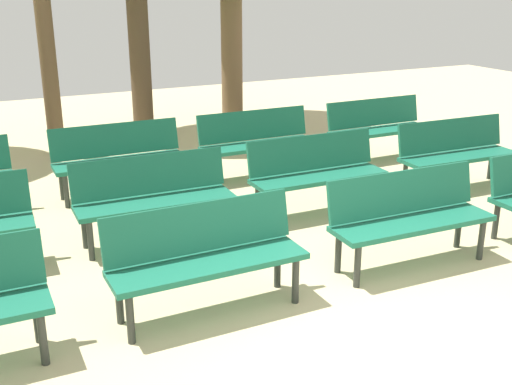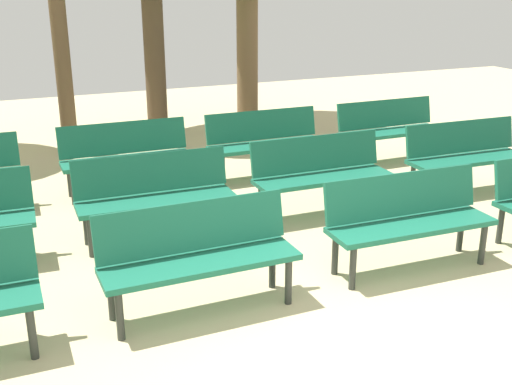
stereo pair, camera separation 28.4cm
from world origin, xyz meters
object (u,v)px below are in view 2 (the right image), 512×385
object	(u,v)px
bench_r2_c2	(265,139)
tree_3	(61,49)
bench_r2_c1	(126,153)
bench_r0_c2	(408,216)
bench_r1_c1	(155,192)
bench_r1_c2	(320,170)
bench_r2_c3	(389,126)
bench_r1_c3	(465,152)
bench_r0_c1	(198,251)

from	to	relation	value
bench_r2_c2	tree_3	bearing A→B (deg)	135.84
bench_r2_c1	tree_3	distance (m)	2.51
bench_r0_c2	bench_r1_c1	world-z (taller)	same
bench_r1_c2	bench_r2_c3	xyz separation A→B (m)	(2.01, 1.53, 0.00)
bench_r1_c3	bench_r2_c1	size ratio (longest dim) A/B	1.01
bench_r1_c2	bench_r1_c3	world-z (taller)	same
bench_r0_c1	bench_r1_c1	xyz separation A→B (m)	(0.07, 1.57, 0.00)
bench_r0_c2	bench_r2_c1	distance (m)	3.72
bench_r1_c1	bench_r1_c3	bearing A→B (deg)	0.86
bench_r2_c1	bench_r2_c2	xyz separation A→B (m)	(1.89, -0.04, 0.00)
bench_r1_c3	tree_3	xyz separation A→B (m)	(-4.30, 3.90, 1.07)
bench_r0_c1	bench_r1_c3	size ratio (longest dim) A/B	0.99
bench_r1_c3	bench_r2_c3	size ratio (longest dim) A/B	1.01
bench_r1_c1	bench_r2_c1	world-z (taller)	same
bench_r2_c2	tree_3	world-z (taller)	tree_3
bench_r0_c1	bench_r2_c1	xyz separation A→B (m)	(0.13, 3.17, 0.00)
bench_r2_c3	bench_r0_c1	bearing A→B (deg)	-142.51
bench_r0_c2	bench_r2_c2	size ratio (longest dim) A/B	1.01
bench_r0_c1	bench_r2_c1	world-z (taller)	same
bench_r1_c3	bench_r2_c2	size ratio (longest dim) A/B	1.01
bench_r1_c3	bench_r2_c3	world-z (taller)	same
tree_3	bench_r2_c3	bearing A→B (deg)	-28.54
bench_r0_c2	bench_r2_c2	bearing A→B (deg)	92.41
bench_r0_c2	bench_r2_c3	distance (m)	3.69
bench_r1_c1	bench_r2_c2	bearing A→B (deg)	40.38
bench_r0_c1	bench_r0_c2	world-z (taller)	same
bench_r1_c2	tree_3	bearing A→B (deg)	121.44
bench_r0_c1	bench_r2_c3	xyz separation A→B (m)	(4.00, 3.09, 0.00)
bench_r2_c3	bench_r2_c2	bearing A→B (deg)	178.72
bench_r0_c2	bench_r2_c2	distance (m)	3.15
bench_r0_c1	bench_r2_c3	size ratio (longest dim) A/B	1.00
bench_r0_c1	bench_r2_c2	bearing A→B (deg)	57.47
bench_r2_c3	tree_3	distance (m)	4.97
bench_r0_c2	bench_r1_c3	distance (m)	2.53
bench_r1_c3	bench_r1_c1	bearing A→B (deg)	-178.61
bench_r0_c2	bench_r0_c1	bearing A→B (deg)	-178.58
bench_r1_c1	bench_r1_c2	xyz separation A→B (m)	(1.93, -0.01, 0.00)
bench_r1_c2	tree_3	world-z (taller)	tree_3
bench_r2_c3	bench_r2_c1	bearing A→B (deg)	178.61
bench_r2_c1	bench_r2_c2	world-z (taller)	same
bench_r2_c1	bench_r1_c3	bearing A→B (deg)	-22.04
bench_r2_c3	tree_3	size ratio (longest dim) A/B	0.51
bench_r0_c2	bench_r1_c1	xyz separation A→B (m)	(-1.96, 1.60, 0.00)
bench_r1_c3	bench_r2_c1	bearing A→B (deg)	159.30
bench_r0_c1	bench_r2_c2	size ratio (longest dim) A/B	1.00
bench_r2_c1	bench_r2_c3	xyz separation A→B (m)	(3.87, -0.08, 0.00)
bench_r2_c1	bench_r0_c2	bearing A→B (deg)	-58.25
bench_r2_c2	bench_r1_c1	bearing A→B (deg)	-140.55
bench_r1_c1	bench_r0_c2	bearing A→B (deg)	-37.34
bench_r0_c1	bench_r1_c2	distance (m)	2.53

